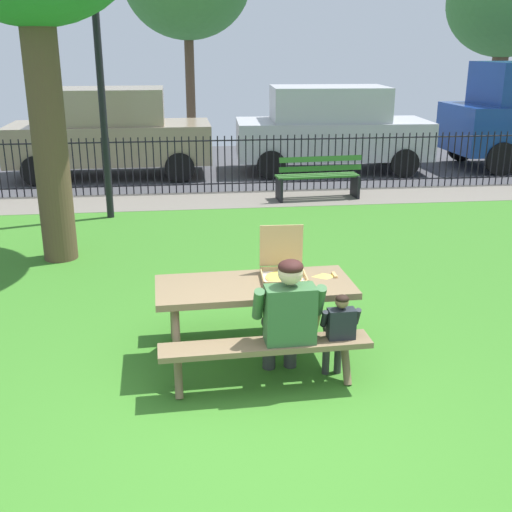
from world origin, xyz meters
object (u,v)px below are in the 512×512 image
object	(u,v)px
pizza_box_open	(283,268)
adult_at_table	(288,316)
pizza_slice_on_table	(327,275)
park_bench_center	(318,178)
picnic_table_foreground	(255,301)
parked_car_center	(109,131)
lamp_post_walkway	(98,50)
child_at_table	(339,329)
parked_car_right	(331,128)
far_tree_center	(507,3)

from	to	relation	value
pizza_box_open	adult_at_table	world-z (taller)	pizza_box_open
pizza_slice_on_table	park_bench_center	distance (m)	6.39
picnic_table_foreground	adult_at_table	world-z (taller)	adult_at_table
pizza_box_open	parked_car_center	size ratio (longest dim) A/B	0.11
pizza_box_open	parked_car_center	distance (m)	9.31
picnic_table_foreground	adult_at_table	distance (m)	0.54
adult_at_table	lamp_post_walkway	xyz separation A→B (m)	(-2.09, 5.96, 2.09)
child_at_table	parked_car_right	world-z (taller)	parked_car_right
child_at_table	far_tree_center	size ratio (longest dim) A/B	0.15
parked_car_center	far_tree_center	distance (m)	13.83
pizza_slice_on_table	park_bench_center	world-z (taller)	park_bench_center
park_bench_center	adult_at_table	bearing A→B (deg)	-104.36
pizza_box_open	parked_car_right	bearing A→B (deg)	73.98
adult_at_table	child_at_table	size ratio (longest dim) A/B	1.39
parked_car_right	far_tree_center	xyz separation A→B (m)	(7.02, 6.02, 3.08)
adult_at_table	far_tree_center	xyz separation A→B (m)	(9.66, 15.64, 3.43)
parked_car_right	child_at_table	bearing A→B (deg)	-102.83
pizza_slice_on_table	child_at_table	size ratio (longest dim) A/B	0.23
adult_at_table	parked_car_right	xyz separation A→B (m)	(2.64, 9.62, 0.35)
park_bench_center	lamp_post_walkway	distance (m)	4.59
pizza_slice_on_table	far_tree_center	xyz separation A→B (m)	(9.18, 15.03, 3.31)
child_at_table	far_tree_center	xyz separation A→B (m)	(9.21, 15.65, 3.56)
parked_car_right	far_tree_center	size ratio (longest dim) A/B	0.77
adult_at_table	park_bench_center	world-z (taller)	adult_at_table
pizza_box_open	pizza_slice_on_table	size ratio (longest dim) A/B	2.33
pizza_box_open	parked_car_center	xyz separation A→B (m)	(-2.47, 8.98, 0.15)
lamp_post_walkway	pizza_box_open	bearing A→B (deg)	-68.00
pizza_box_open	far_tree_center	world-z (taller)	far_tree_center
picnic_table_foreground	far_tree_center	distance (m)	18.42
picnic_table_foreground	park_bench_center	size ratio (longest dim) A/B	1.14
parked_car_center	adult_at_table	bearing A→B (deg)	-75.95
pizza_box_open	adult_at_table	bearing A→B (deg)	-95.43
pizza_slice_on_table	pizza_box_open	bearing A→B (deg)	175.75
child_at_table	lamp_post_walkway	xyz separation A→B (m)	(-2.54, 5.97, 2.23)
far_tree_center	parked_car_right	bearing A→B (deg)	-139.39
park_bench_center	pizza_slice_on_table	bearing A→B (deg)	-101.55
picnic_table_foreground	adult_at_table	size ratio (longest dim) A/B	1.56
child_at_table	picnic_table_foreground	bearing A→B (deg)	143.06
pizza_slice_on_table	adult_at_table	size ratio (longest dim) A/B	0.17
adult_at_table	parked_car_right	bearing A→B (deg)	74.66
lamp_post_walkway	child_at_table	bearing A→B (deg)	-67.00
pizza_box_open	parked_car_right	distance (m)	9.35
parked_car_center	far_tree_center	bearing A→B (deg)	26.51
pizza_box_open	parked_car_center	bearing A→B (deg)	105.37
park_bench_center	far_tree_center	world-z (taller)	far_tree_center
adult_at_table	lamp_post_walkway	bearing A→B (deg)	109.31
adult_at_table	far_tree_center	world-z (taller)	far_tree_center
child_at_table	pizza_slice_on_table	bearing A→B (deg)	87.06
pizza_slice_on_table	lamp_post_walkway	xyz separation A→B (m)	(-2.57, 5.35, 1.97)
pizza_box_open	child_at_table	world-z (taller)	pizza_box_open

